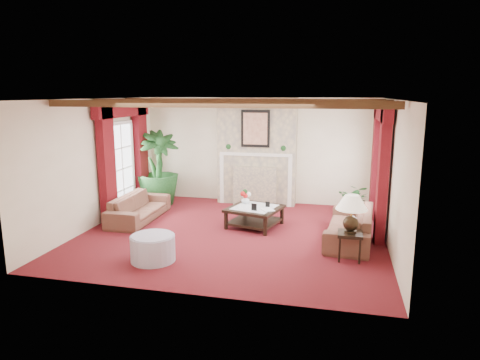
% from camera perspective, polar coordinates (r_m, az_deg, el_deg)
% --- Properties ---
extents(floor, '(6.00, 6.00, 0.00)m').
position_cam_1_polar(floor, '(8.80, -0.98, -7.14)').
color(floor, '#4B0D10').
rests_on(floor, ground).
extents(ceiling, '(6.00, 6.00, 0.00)m').
position_cam_1_polar(ceiling, '(8.33, -1.04, 10.74)').
color(ceiling, white).
rests_on(ceiling, floor).
extents(back_wall, '(6.00, 0.02, 2.70)m').
position_cam_1_polar(back_wall, '(11.12, 2.47, 3.95)').
color(back_wall, beige).
rests_on(back_wall, ground).
extents(left_wall, '(0.02, 5.50, 2.70)m').
position_cam_1_polar(left_wall, '(9.64, -18.59, 2.18)').
color(left_wall, beige).
rests_on(left_wall, ground).
extents(right_wall, '(0.02, 5.50, 2.70)m').
position_cam_1_polar(right_wall, '(8.27, 19.59, 0.64)').
color(right_wall, beige).
rests_on(right_wall, ground).
extents(ceiling_beams, '(6.00, 3.00, 0.12)m').
position_cam_1_polar(ceiling_beams, '(8.34, -1.04, 10.32)').
color(ceiling_beams, '#342010').
rests_on(ceiling_beams, ceiling).
extents(fireplace, '(2.00, 0.52, 2.70)m').
position_cam_1_polar(fireplace, '(10.82, 2.33, 10.91)').
color(fireplace, tan).
rests_on(fireplace, ground).
extents(french_door_left, '(0.10, 1.10, 2.16)m').
position_cam_1_polar(french_door_left, '(10.39, -15.84, 7.32)').
color(french_door_left, white).
rests_on(french_door_left, ground).
extents(french_door_right, '(0.10, 1.10, 2.16)m').
position_cam_1_polar(french_door_right, '(9.15, 19.07, 6.61)').
color(french_door_right, white).
rests_on(french_door_right, ground).
extents(curtains_left, '(0.20, 2.40, 2.55)m').
position_cam_1_polar(curtains_left, '(10.32, -15.42, 9.65)').
color(curtains_left, '#4F0A0D').
rests_on(curtains_left, ground).
extents(curtains_right, '(0.20, 2.40, 2.55)m').
position_cam_1_polar(curtains_right, '(9.12, 18.55, 9.28)').
color(curtains_right, '#4F0A0D').
rests_on(curtains_right, ground).
extents(sofa_left, '(1.96, 0.63, 0.76)m').
position_cam_1_polar(sofa_left, '(9.89, -13.36, -3.04)').
color(sofa_left, '#3A0F1D').
rests_on(sofa_left, ground).
extents(sofa_right, '(2.19, 0.94, 0.82)m').
position_cam_1_polar(sofa_right, '(8.58, 14.46, -5.14)').
color(sofa_right, '#3A0F1D').
rests_on(sofa_right, ground).
extents(potted_palm, '(2.94, 2.94, 1.06)m').
position_cam_1_polar(potted_palm, '(11.16, -10.79, -0.50)').
color(potted_palm, black).
rests_on(potted_palm, ground).
extents(small_plant, '(1.17, 1.20, 0.62)m').
position_cam_1_polar(small_plant, '(10.12, 15.11, -3.20)').
color(small_plant, black).
rests_on(small_plant, ground).
extents(coffee_table, '(1.25, 1.25, 0.42)m').
position_cam_1_polar(coffee_table, '(9.20, 1.95, -4.93)').
color(coffee_table, black).
rests_on(coffee_table, ground).
extents(side_table, '(0.51, 0.51, 0.49)m').
position_cam_1_polar(side_table, '(7.64, 14.39, -8.53)').
color(side_table, black).
rests_on(side_table, ground).
extents(ottoman, '(0.76, 0.76, 0.44)m').
position_cam_1_polar(ottoman, '(7.52, -11.53, -8.90)').
color(ottoman, '#9F98AC').
rests_on(ottoman, ground).
extents(table_lamp, '(0.53, 0.53, 0.68)m').
position_cam_1_polar(table_lamp, '(7.46, 14.61, -4.33)').
color(table_lamp, black).
rests_on(table_lamp, side_table).
extents(flower_vase, '(0.32, 0.32, 0.18)m').
position_cam_1_polar(flower_vase, '(9.40, 0.73, -2.65)').
color(flower_vase, silver).
rests_on(flower_vase, coffee_table).
extents(book, '(0.25, 0.23, 0.31)m').
position_cam_1_polar(book, '(8.83, 3.03, -3.18)').
color(book, black).
rests_on(book, coffee_table).
extents(photo_frame_a, '(0.12, 0.04, 0.15)m').
position_cam_1_polar(photo_frame_a, '(8.84, 1.89, -3.65)').
color(photo_frame_a, black).
rests_on(photo_frame_a, coffee_table).
extents(photo_frame_b, '(0.10, 0.03, 0.12)m').
position_cam_1_polar(photo_frame_b, '(9.13, 3.70, -3.28)').
color(photo_frame_b, black).
rests_on(photo_frame_b, coffee_table).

